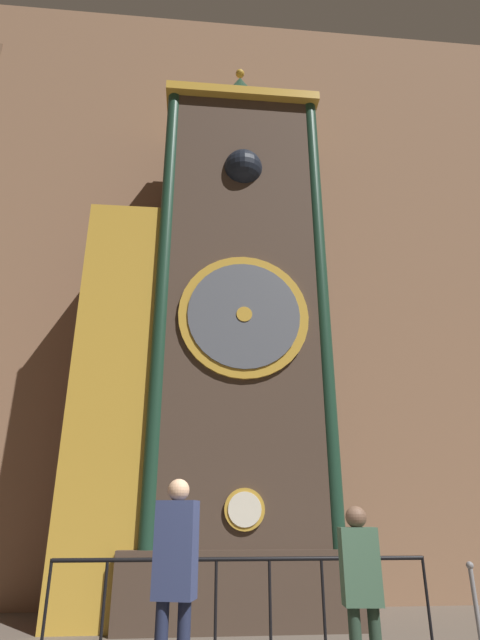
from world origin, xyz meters
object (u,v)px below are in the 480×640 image
at_px(visitor_near, 175,570).
at_px(stanchion_post, 479,624).
at_px(clock_tower, 218,330).
at_px(visitor_far, 361,582).

relative_size(visitor_near, stanchion_post, 1.84).
bearing_deg(clock_tower, visitor_near, -97.28).
xyz_separation_m(visitor_far, stanchion_post, (1.90, 1.60, -0.64)).
distance_m(clock_tower, stanchion_post, 5.74).
bearing_deg(visitor_near, clock_tower, 98.44).
height_order(visitor_near, stanchion_post, visitor_near).
height_order(clock_tower, visitor_far, clock_tower).
xyz_separation_m(clock_tower, stanchion_post, (3.08, -2.04, -4.39)).
bearing_deg(visitor_near, visitor_far, 24.18).
height_order(clock_tower, visitor_near, clock_tower).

